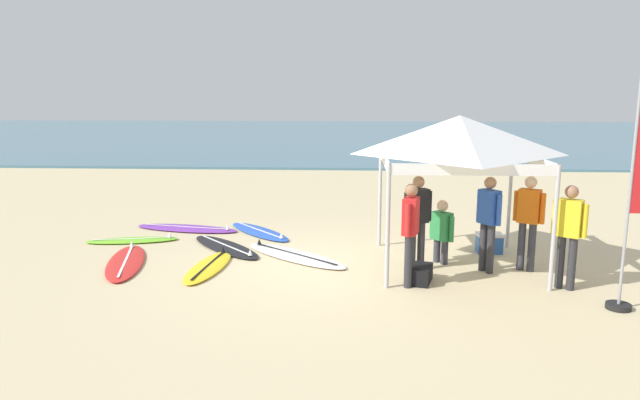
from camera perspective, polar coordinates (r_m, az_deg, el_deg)
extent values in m
plane|color=beige|center=(10.69, 0.50, -6.55)|extent=(80.00, 80.00, 0.00)
cube|color=teal|center=(41.30, 2.47, 6.40)|extent=(80.00, 36.00, 0.10)
cylinder|color=#B7B7BC|center=(9.35, 6.71, -2.64)|extent=(0.07, 0.07, 2.05)
cylinder|color=#B7B7BC|center=(9.87, 22.12, -2.66)|extent=(0.07, 0.07, 2.05)
cylinder|color=#B7B7BC|center=(11.92, 5.94, 0.28)|extent=(0.07, 0.07, 2.05)
cylinder|color=#B7B7BC|center=(12.33, 18.22, 0.15)|extent=(0.07, 0.07, 2.05)
cube|color=white|center=(9.36, 14.90, 2.90)|extent=(2.63, 0.03, 0.18)
cube|color=white|center=(11.92, 12.37, 4.64)|extent=(2.63, 0.03, 0.18)
cube|color=white|center=(10.48, 6.38, 4.01)|extent=(0.03, 2.63, 0.18)
cube|color=white|center=(10.95, 20.27, 3.69)|extent=(0.03, 2.63, 0.18)
pyramid|color=white|center=(10.59, 13.58, 6.24)|extent=(2.75, 2.75, 0.70)
ellipsoid|color=red|center=(11.40, -18.63, -5.84)|extent=(1.22, 2.48, 0.07)
cube|color=white|center=(11.39, -18.64, -5.65)|extent=(0.55, 1.98, 0.01)
cone|color=white|center=(12.31, -18.09, -4.13)|extent=(0.09, 0.09, 0.12)
ellipsoid|color=yellow|center=(10.74, -10.93, -6.48)|extent=(0.74, 2.10, 0.07)
cube|color=black|center=(10.73, -10.93, -6.28)|extent=(0.21, 1.74, 0.01)
cone|color=black|center=(11.47, -9.56, -4.81)|extent=(0.09, 0.09, 0.12)
ellipsoid|color=blue|center=(13.17, -6.01, -3.12)|extent=(1.88, 2.05, 0.07)
cube|color=white|center=(13.16, -6.01, -2.96)|extent=(1.25, 1.44, 0.01)
cone|color=white|center=(12.41, -3.84, -3.49)|extent=(0.09, 0.09, 0.12)
ellipsoid|color=white|center=(11.24, -2.47, -5.50)|extent=(2.40, 2.15, 0.07)
cube|color=black|center=(11.23, -2.48, -5.31)|extent=(1.69, 1.41, 0.01)
cone|color=black|center=(11.95, -6.02, -4.08)|extent=(0.09, 0.09, 0.12)
ellipsoid|color=#7AD12D|center=(12.99, -18.04, -3.79)|extent=(1.98, 0.90, 0.07)
cube|color=white|center=(12.98, -18.05, -3.63)|extent=(1.60, 0.38, 0.01)
cone|color=white|center=(12.87, -14.61, -3.31)|extent=(0.09, 0.09, 0.12)
ellipsoid|color=purple|center=(13.76, -13.01, -2.73)|extent=(2.58, 1.14, 0.07)
cube|color=white|center=(13.76, -13.02, -2.58)|extent=(2.09, 0.45, 0.01)
cone|color=white|center=(13.31, -9.10, -2.62)|extent=(0.09, 0.09, 0.12)
ellipsoid|color=black|center=(12.00, -9.29, -4.58)|extent=(2.00, 2.12, 0.07)
cube|color=white|center=(11.99, -9.30, -4.40)|extent=(1.34, 1.48, 0.01)
cone|color=white|center=(11.20, -6.91, -5.13)|extent=(0.09, 0.09, 0.12)
cylinder|color=#2D2D33|center=(10.18, 23.60, -5.78)|extent=(0.13, 0.13, 0.88)
cylinder|color=#2D2D33|center=(10.22, 22.62, -5.64)|extent=(0.13, 0.13, 0.88)
cube|color=yellow|center=(10.03, 23.42, -1.65)|extent=(0.42, 0.38, 0.60)
sphere|color=#9E7051|center=(9.95, 23.60, 0.74)|extent=(0.21, 0.21, 0.21)
cylinder|color=yellow|center=(9.98, 24.69, -1.92)|extent=(0.09, 0.09, 0.54)
cylinder|color=yellow|center=(10.09, 22.15, -1.60)|extent=(0.09, 0.09, 0.54)
cylinder|color=#383842|center=(10.94, 20.16, -4.42)|extent=(0.13, 0.13, 0.88)
cylinder|color=#383842|center=(10.99, 19.26, -4.30)|extent=(0.13, 0.13, 0.88)
cube|color=orange|center=(10.80, 19.95, -0.57)|extent=(0.42, 0.38, 0.60)
sphere|color=beige|center=(10.73, 20.10, 1.66)|extent=(0.21, 0.21, 0.21)
cylinder|color=orange|center=(10.75, 21.12, -0.81)|extent=(0.09, 0.09, 0.54)
cylinder|color=orange|center=(10.87, 18.78, -0.54)|extent=(0.09, 0.09, 0.54)
cylinder|color=#2D2D33|center=(10.45, 9.08, -4.59)|extent=(0.13, 0.13, 0.88)
cylinder|color=#2D2D33|center=(10.53, 9.94, -4.48)|extent=(0.13, 0.13, 0.88)
cube|color=black|center=(10.32, 9.64, -0.57)|extent=(0.42, 0.35, 0.60)
sphere|color=#9E7051|center=(10.25, 9.71, 1.76)|extent=(0.21, 0.21, 0.21)
cylinder|color=black|center=(10.21, 8.51, -0.77)|extent=(0.09, 0.09, 0.54)
cylinder|color=black|center=(10.44, 10.73, -0.59)|extent=(0.09, 0.09, 0.54)
cylinder|color=#2D2D33|center=(9.56, 8.70, -6.02)|extent=(0.13, 0.13, 0.88)
cylinder|color=#2D2D33|center=(9.73, 8.92, -5.73)|extent=(0.13, 0.13, 0.88)
cube|color=red|center=(9.46, 8.94, -1.58)|extent=(0.32, 0.41, 0.60)
sphere|color=#9E7051|center=(9.38, 9.02, 0.96)|extent=(0.21, 0.21, 0.21)
cylinder|color=red|center=(9.25, 8.65, -1.99)|extent=(0.09, 0.09, 0.54)
cylinder|color=red|center=(9.69, 9.22, -1.42)|extent=(0.09, 0.09, 0.54)
cylinder|color=#2D2D33|center=(10.62, 16.48, -4.65)|extent=(0.13, 0.13, 0.88)
cylinder|color=#2D2D33|center=(10.74, 15.79, -4.44)|extent=(0.13, 0.13, 0.88)
cube|color=#2851B2|center=(10.51, 16.34, -0.65)|extent=(0.38, 0.42, 0.60)
sphere|color=#9E7051|center=(10.44, 16.47, 1.64)|extent=(0.21, 0.21, 0.21)
cylinder|color=#2851B2|center=(10.36, 17.25, -0.97)|extent=(0.09, 0.09, 0.54)
cylinder|color=#2851B2|center=(10.67, 15.45, -0.55)|extent=(0.09, 0.09, 0.54)
cylinder|color=#383842|center=(11.11, 11.47, -4.88)|extent=(0.13, 0.13, 0.45)
cylinder|color=#383842|center=(11.00, 12.19, -5.07)|extent=(0.13, 0.13, 0.45)
cube|color=#2D8C47|center=(10.94, 11.92, -2.53)|extent=(0.40, 0.42, 0.52)
sphere|color=beige|center=(10.86, 12.00, -0.55)|extent=(0.21, 0.21, 0.21)
cylinder|color=#2D8C47|center=(11.09, 11.00, -2.42)|extent=(0.09, 0.09, 0.47)
cylinder|color=#2D8C47|center=(10.80, 12.86, -2.84)|extent=(0.09, 0.09, 0.47)
cylinder|color=#99999E|center=(9.34, 28.24, 0.35)|extent=(0.04, 0.04, 3.40)
cylinder|color=black|center=(9.74, 27.36, -9.30)|extent=(0.36, 0.36, 0.08)
cube|color=black|center=(9.94, 9.93, -7.22)|extent=(0.47, 0.66, 0.28)
cube|color=#2D60B7|center=(12.01, 16.34, -4.20)|extent=(0.48, 0.34, 0.34)
cube|color=white|center=(11.96, 16.39, -3.30)|extent=(0.50, 0.36, 0.05)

